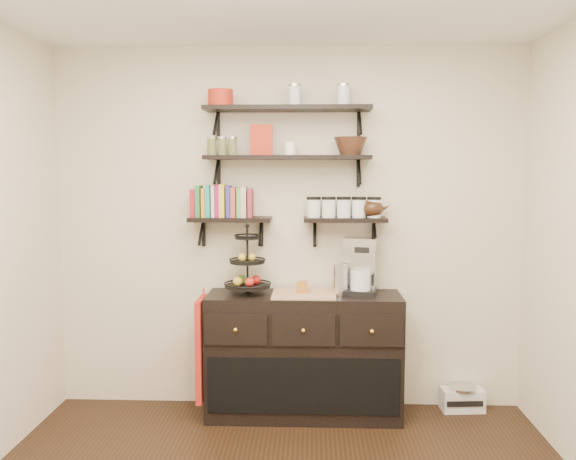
{
  "coord_description": "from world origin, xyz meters",
  "views": [
    {
      "loc": [
        0.18,
        -2.81,
        1.79
      ],
      "look_at": [
        0.02,
        1.15,
        1.4
      ],
      "focal_mm": 38.0,
      "sensor_mm": 36.0,
      "label": 1
    }
  ],
  "objects_px": {
    "radio": "(462,399)",
    "coffee_maker": "(360,267)",
    "sideboard": "(304,355)",
    "fruit_stand": "(248,271)"
  },
  "relations": [
    {
      "from": "sideboard",
      "to": "fruit_stand",
      "type": "xyz_separation_m",
      "value": [
        -0.41,
        0.0,
        0.62
      ]
    },
    {
      "from": "coffee_maker",
      "to": "sideboard",
      "type": "bearing_deg",
      "value": -163.68
    },
    {
      "from": "coffee_maker",
      "to": "radio",
      "type": "relative_size",
      "value": 1.29
    },
    {
      "from": "coffee_maker",
      "to": "radio",
      "type": "height_order",
      "value": "coffee_maker"
    },
    {
      "from": "fruit_stand",
      "to": "coffee_maker",
      "type": "relative_size",
      "value": 1.17
    },
    {
      "from": "coffee_maker",
      "to": "radio",
      "type": "distance_m",
      "value": 1.28
    },
    {
      "from": "fruit_stand",
      "to": "radio",
      "type": "relative_size",
      "value": 1.51
    },
    {
      "from": "fruit_stand",
      "to": "coffee_maker",
      "type": "distance_m",
      "value": 0.81
    },
    {
      "from": "fruit_stand",
      "to": "radio",
      "type": "distance_m",
      "value": 1.87
    },
    {
      "from": "radio",
      "to": "coffee_maker",
      "type": "bearing_deg",
      "value": -177.65
    }
  ]
}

